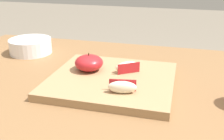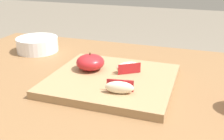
{
  "view_description": "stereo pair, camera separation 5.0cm",
  "coord_description": "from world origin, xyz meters",
  "views": [
    {
      "loc": [
        0.22,
        -0.68,
        1.07
      ],
      "look_at": [
        0.04,
        0.0,
        0.78
      ],
      "focal_mm": 43.54,
      "sensor_mm": 36.0,
      "label": 1
    },
    {
      "loc": [
        0.27,
        -0.67,
        1.07
      ],
      "look_at": [
        0.04,
        0.0,
        0.78
      ],
      "focal_mm": 43.54,
      "sensor_mm": 36.0,
      "label": 2
    }
  ],
  "objects": [
    {
      "name": "dining_table",
      "position": [
        0.0,
        0.0,
        0.63
      ],
      "size": [
        1.19,
        0.81,
        0.74
      ],
      "color": "brown",
      "rests_on": "ground_plane"
    },
    {
      "name": "apple_wedge_middle",
      "position": [
        0.09,
        -0.09,
        0.78
      ],
      "size": [
        0.07,
        0.04,
        0.03
      ],
      "color": "#F4EACC",
      "rests_on": "cutting_board"
    },
    {
      "name": "apple_wedge_front",
      "position": [
        0.08,
        0.05,
        0.78
      ],
      "size": [
        0.07,
        0.06,
        0.03
      ],
      "color": "#F4EACC",
      "rests_on": "cutting_board"
    },
    {
      "name": "apple_half_skin_up",
      "position": [
        -0.04,
        0.03,
        0.78
      ],
      "size": [
        0.08,
        0.08,
        0.05
      ],
      "color": "#B21E23",
      "rests_on": "cutting_board"
    },
    {
      "name": "cutting_board",
      "position": [
        0.04,
        0.0,
        0.75
      ],
      "size": [
        0.35,
        0.32,
        0.02
      ],
      "color": "#A37F56",
      "rests_on": "dining_table"
    },
    {
      "name": "ceramic_fruit_bowl",
      "position": [
        -0.33,
        0.19,
        0.77
      ],
      "size": [
        0.16,
        0.16,
        0.06
      ],
      "color": "white",
      "rests_on": "dining_table"
    }
  ]
}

